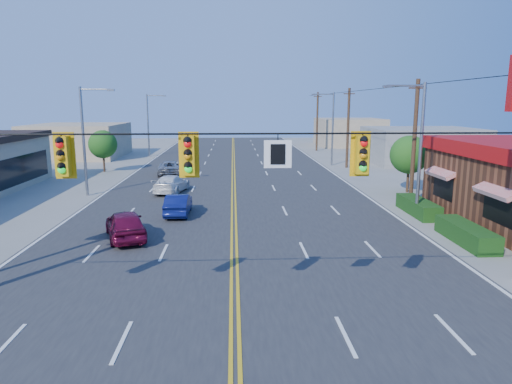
{
  "coord_description": "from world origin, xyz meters",
  "views": [
    {
      "loc": [
        -0.0,
        -12.22,
        6.79
      ],
      "look_at": [
        1.18,
        11.37,
        2.2
      ],
      "focal_mm": 32.0,
      "sensor_mm": 36.0,
      "label": 1
    }
  ],
  "objects_px": {
    "car_blue": "(178,205)",
    "car_silver": "(170,168)",
    "car_white": "(172,184)",
    "signal_span": "(229,175)",
    "car_magenta": "(125,225)"
  },
  "relations": [
    {
      "from": "car_blue",
      "to": "car_silver",
      "type": "distance_m",
      "value": 16.66
    },
    {
      "from": "car_white",
      "to": "car_blue",
      "type": "bearing_deg",
      "value": 111.43
    },
    {
      "from": "signal_span",
      "to": "car_silver",
      "type": "relative_size",
      "value": 5.09
    },
    {
      "from": "car_blue",
      "to": "car_white",
      "type": "bearing_deg",
      "value": -79.19
    },
    {
      "from": "signal_span",
      "to": "car_silver",
      "type": "xyz_separation_m",
      "value": [
        -6.0,
        31.79,
        -4.22
      ]
    },
    {
      "from": "car_white",
      "to": "car_silver",
      "type": "relative_size",
      "value": 0.95
    },
    {
      "from": "car_blue",
      "to": "car_white",
      "type": "distance_m",
      "value": 7.45
    },
    {
      "from": "signal_span",
      "to": "car_magenta",
      "type": "bearing_deg",
      "value": 117.35
    },
    {
      "from": "signal_span",
      "to": "car_silver",
      "type": "height_order",
      "value": "signal_span"
    },
    {
      "from": "car_white",
      "to": "car_magenta",
      "type": "bearing_deg",
      "value": 97.56
    },
    {
      "from": "signal_span",
      "to": "car_white",
      "type": "xyz_separation_m",
      "value": [
        -4.67,
        22.67,
        -4.22
      ]
    },
    {
      "from": "car_magenta",
      "to": "car_silver",
      "type": "height_order",
      "value": "car_magenta"
    },
    {
      "from": "signal_span",
      "to": "car_silver",
      "type": "bearing_deg",
      "value": 100.7
    },
    {
      "from": "car_magenta",
      "to": "car_white",
      "type": "relative_size",
      "value": 0.95
    },
    {
      "from": "car_white",
      "to": "car_silver",
      "type": "distance_m",
      "value": 9.21
    }
  ]
}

